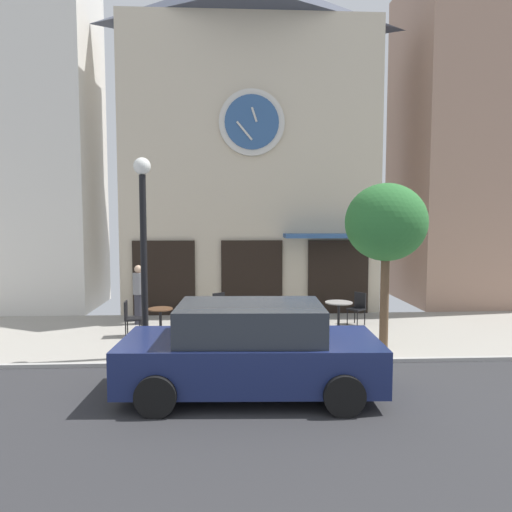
{
  "coord_description": "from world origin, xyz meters",
  "views": [
    {
      "loc": [
        -1.1,
        -9.36,
        2.99
      ],
      "look_at": [
        -0.49,
        2.54,
        2.02
      ],
      "focal_mm": 32.92,
      "sensor_mm": 36.0,
      "label": 1
    }
  ],
  "objects_px": {
    "cafe_chair_left_end": "(130,316)",
    "cafe_chair_facing_street": "(192,313)",
    "cafe_table_near_door": "(232,313)",
    "street_lamp": "(144,257)",
    "cafe_table_center": "(339,310)",
    "cafe_chair_outer": "(264,312)",
    "cafe_table_center_right": "(301,323)",
    "pedestrian_grey": "(139,294)",
    "parked_car_navy": "(250,350)",
    "cafe_table_rightmost": "(160,318)",
    "street_tree": "(386,223)",
    "cafe_chair_mid_row": "(309,315)",
    "cafe_chair_under_awning": "(358,306)",
    "cafe_chair_near_lamp": "(221,306)"
  },
  "relations": [
    {
      "from": "cafe_chair_mid_row",
      "to": "cafe_chair_under_awning",
      "type": "xyz_separation_m",
      "value": [
        1.57,
        1.12,
        0.0
      ]
    },
    {
      "from": "cafe_table_center_right",
      "to": "cafe_chair_facing_street",
      "type": "xyz_separation_m",
      "value": [
        -2.68,
        1.2,
        0.03
      ]
    },
    {
      "from": "street_lamp",
      "to": "cafe_table_rightmost",
      "type": "relative_size",
      "value": 5.83
    },
    {
      "from": "cafe_chair_under_awning",
      "to": "pedestrian_grey",
      "type": "relative_size",
      "value": 0.54
    },
    {
      "from": "cafe_chair_facing_street",
      "to": "pedestrian_grey",
      "type": "xyz_separation_m",
      "value": [
        -1.58,
        1.11,
        0.33
      ]
    },
    {
      "from": "cafe_chair_outer",
      "to": "cafe_table_center",
      "type": "bearing_deg",
      "value": 6.16
    },
    {
      "from": "cafe_chair_left_end",
      "to": "street_lamp",
      "type": "bearing_deg",
      "value": -68.53
    },
    {
      "from": "cafe_table_center_right",
      "to": "cafe_chair_under_awning",
      "type": "bearing_deg",
      "value": 45.48
    },
    {
      "from": "street_lamp",
      "to": "cafe_chair_outer",
      "type": "bearing_deg",
      "value": 37.7
    },
    {
      "from": "cafe_table_rightmost",
      "to": "cafe_chair_outer",
      "type": "bearing_deg",
      "value": 7.71
    },
    {
      "from": "cafe_table_rightmost",
      "to": "cafe_chair_near_lamp",
      "type": "xyz_separation_m",
      "value": [
        1.48,
        1.21,
        0.05
      ]
    },
    {
      "from": "cafe_chair_under_awning",
      "to": "cafe_chair_left_end",
      "type": "height_order",
      "value": "same"
    },
    {
      "from": "street_lamp",
      "to": "cafe_chair_mid_row",
      "type": "distance_m",
      "value": 4.49
    },
    {
      "from": "cafe_table_center",
      "to": "cafe_chair_outer",
      "type": "xyz_separation_m",
      "value": [
        -2.02,
        -0.22,
        -0.0
      ]
    },
    {
      "from": "cafe_table_near_door",
      "to": "parked_car_navy",
      "type": "xyz_separation_m",
      "value": [
        0.3,
        -4.41,
        0.26
      ]
    },
    {
      "from": "pedestrian_grey",
      "to": "cafe_table_center_right",
      "type": "bearing_deg",
      "value": -28.48
    },
    {
      "from": "cafe_table_near_door",
      "to": "cafe_chair_near_lamp",
      "type": "distance_m",
      "value": 0.82
    },
    {
      "from": "cafe_chair_under_awning",
      "to": "street_tree",
      "type": "bearing_deg",
      "value": -90.98
    },
    {
      "from": "street_lamp",
      "to": "cafe_chair_under_awning",
      "type": "height_order",
      "value": "street_lamp"
    },
    {
      "from": "parked_car_navy",
      "to": "cafe_table_center",
      "type": "bearing_deg",
      "value": 60.52
    },
    {
      "from": "pedestrian_grey",
      "to": "parked_car_navy",
      "type": "xyz_separation_m",
      "value": [
        2.93,
        -5.44,
        -0.1
      ]
    },
    {
      "from": "cafe_chair_facing_street",
      "to": "cafe_chair_outer",
      "type": "bearing_deg",
      "value": -1.05
    },
    {
      "from": "street_lamp",
      "to": "parked_car_navy",
      "type": "relative_size",
      "value": 0.97
    },
    {
      "from": "cafe_table_near_door",
      "to": "street_lamp",
      "type": "bearing_deg",
      "value": -130.4
    },
    {
      "from": "cafe_chair_left_end",
      "to": "pedestrian_grey",
      "type": "height_order",
      "value": "pedestrian_grey"
    },
    {
      "from": "cafe_table_center",
      "to": "cafe_chair_near_lamp",
      "type": "xyz_separation_m",
      "value": [
        -3.18,
        0.64,
        -0.0
      ]
    },
    {
      "from": "cafe_chair_facing_street",
      "to": "street_lamp",
      "type": "bearing_deg",
      "value": -111.11
    },
    {
      "from": "street_lamp",
      "to": "cafe_chair_near_lamp",
      "type": "xyz_separation_m",
      "value": [
        1.54,
        2.94,
        -1.63
      ]
    },
    {
      "from": "street_tree",
      "to": "cafe_table_rightmost",
      "type": "bearing_deg",
      "value": 166.64
    },
    {
      "from": "street_lamp",
      "to": "cafe_chair_near_lamp",
      "type": "height_order",
      "value": "street_lamp"
    },
    {
      "from": "cafe_chair_under_awning",
      "to": "pedestrian_grey",
      "type": "bearing_deg",
      "value": 176.4
    },
    {
      "from": "cafe_table_rightmost",
      "to": "cafe_chair_outer",
      "type": "relative_size",
      "value": 0.81
    },
    {
      "from": "cafe_table_rightmost",
      "to": "cafe_chair_outer",
      "type": "xyz_separation_m",
      "value": [
        2.63,
        0.36,
        0.05
      ]
    },
    {
      "from": "cafe_table_rightmost",
      "to": "cafe_chair_left_end",
      "type": "height_order",
      "value": "cafe_chair_left_end"
    },
    {
      "from": "cafe_table_center",
      "to": "street_lamp",
      "type": "bearing_deg",
      "value": -154.01
    },
    {
      "from": "cafe_chair_facing_street",
      "to": "pedestrian_grey",
      "type": "relative_size",
      "value": 0.54
    },
    {
      "from": "cafe_table_center_right",
      "to": "cafe_chair_outer",
      "type": "bearing_deg",
      "value": 124.43
    },
    {
      "from": "cafe_chair_outer",
      "to": "cafe_chair_near_lamp",
      "type": "height_order",
      "value": "same"
    },
    {
      "from": "cafe_chair_left_end",
      "to": "cafe_chair_facing_street",
      "type": "bearing_deg",
      "value": 10.85
    },
    {
      "from": "street_lamp",
      "to": "cafe_table_near_door",
      "type": "bearing_deg",
      "value": 49.6
    },
    {
      "from": "cafe_chair_outer",
      "to": "street_tree",
      "type": "bearing_deg",
      "value": -31.28
    },
    {
      "from": "cafe_table_near_door",
      "to": "pedestrian_grey",
      "type": "xyz_separation_m",
      "value": [
        -2.63,
        1.03,
        0.37
      ]
    },
    {
      "from": "cafe_table_center_right",
      "to": "cafe_chair_facing_street",
      "type": "bearing_deg",
      "value": 155.79
    },
    {
      "from": "cafe_table_rightmost",
      "to": "cafe_chair_facing_street",
      "type": "xyz_separation_m",
      "value": [
        0.75,
        0.39,
        0.05
      ]
    },
    {
      "from": "pedestrian_grey",
      "to": "cafe_chair_facing_street",
      "type": "bearing_deg",
      "value": -34.99
    },
    {
      "from": "cafe_table_near_door",
      "to": "cafe_chair_left_end",
      "type": "bearing_deg",
      "value": -171.86
    },
    {
      "from": "cafe_table_center",
      "to": "cafe_chair_mid_row",
      "type": "relative_size",
      "value": 0.83
    },
    {
      "from": "cafe_chair_under_awning",
      "to": "pedestrian_grey",
      "type": "xyz_separation_m",
      "value": [
        -6.15,
        0.39,
        0.33
      ]
    },
    {
      "from": "cafe_table_center_right",
      "to": "parked_car_navy",
      "type": "distance_m",
      "value": 3.41
    },
    {
      "from": "cafe_chair_left_end",
      "to": "cafe_chair_mid_row",
      "type": "bearing_deg",
      "value": -1.34
    }
  ]
}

